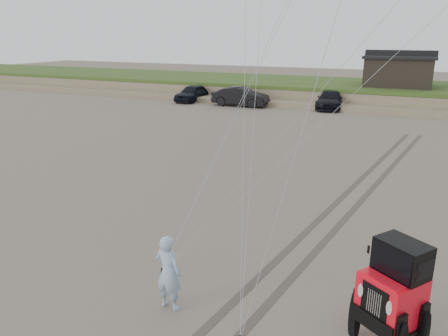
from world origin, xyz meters
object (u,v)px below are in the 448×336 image
(truck_b, at_px, (240,97))
(truck_a, at_px, (192,93))
(man, at_px, (168,273))
(jeep, at_px, (390,308))
(cabin, at_px, (399,70))
(truck_c, at_px, (330,100))

(truck_b, bearing_deg, truck_a, 81.99)
(truck_a, xyz_separation_m, man, (16.03, -31.05, 0.17))
(jeep, relative_size, man, 2.72)
(cabin, bearing_deg, man, -94.34)
(cabin, height_order, jeep, cabin)
(truck_a, distance_m, truck_b, 5.64)
(truck_b, relative_size, man, 2.73)
(truck_b, distance_m, jeep, 33.37)
(jeep, bearing_deg, truck_a, 159.45)
(truck_b, relative_size, jeep, 1.00)
(truck_c, height_order, man, man)
(truck_b, xyz_separation_m, man, (10.45, -30.24, 0.10))
(cabin, relative_size, truck_b, 1.19)
(truck_a, height_order, jeep, jeep)
(truck_a, relative_size, truck_b, 0.89)
(truck_a, bearing_deg, man, -60.76)
(man, bearing_deg, truck_c, -80.54)
(cabin, bearing_deg, truck_b, -150.78)
(truck_a, bearing_deg, truck_b, -6.26)
(jeep, bearing_deg, truck_c, 138.02)
(cabin, bearing_deg, truck_a, -160.63)
(truck_a, height_order, truck_c, truck_a)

